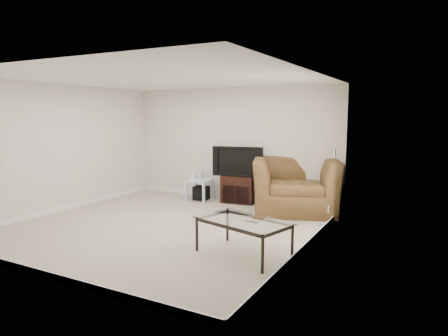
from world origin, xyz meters
The scene contains 18 objects.
floor centered at (0.00, 0.00, 0.00)m, with size 5.00×5.00×0.00m, color tan.
ceiling centered at (0.00, 0.00, 2.50)m, with size 5.00×5.00×0.00m, color white.
wall_back centered at (0.00, 2.50, 1.25)m, with size 5.00×0.02×2.50m, color silver.
wall_left centered at (-2.50, 0.00, 1.25)m, with size 0.02×5.00×2.50m, color silver.
wall_right centered at (2.50, 0.00, 1.25)m, with size 0.02×5.00×2.50m, color silver.
plate_back centered at (-1.40, 2.49, 1.25)m, with size 0.12×0.02×0.12m, color white.
plate_right_switch centered at (2.49, 1.60, 1.25)m, with size 0.02×0.09×0.13m, color white.
plate_right_outlet centered at (2.49, 1.30, 0.30)m, with size 0.02×0.08×0.12m, color white.
tv_stand centered at (0.30, 2.28, 0.30)m, with size 0.71×0.50×0.59m, color black, non-canonical shape.
dvd_player centered at (0.31, 2.24, 0.50)m, with size 0.41×0.28×0.06m, color black.
television centered at (0.31, 2.25, 0.92)m, with size 1.04×0.21×0.64m, color black.
side_table centered at (-0.58, 2.05, 0.24)m, with size 0.49×0.49×0.47m, color #CEE4FA, non-canonical shape.
subwoofer centered at (-0.55, 2.07, 0.17)m, with size 0.30×0.30×0.30m, color black.
game_console centered at (-0.69, 2.02, 0.58)m, with size 0.05×0.16×0.22m, color white.
game_case centered at (-0.52, 2.03, 0.56)m, with size 0.05×0.14×0.19m, color silver.
recliner centered at (1.64, 2.05, 0.71)m, with size 1.62×1.05×1.42m, color #513223.
coffee_table centered at (1.80, -0.68, 0.25)m, with size 1.27×0.72×0.50m, color black, non-canonical shape.
remote centered at (1.94, -0.72, 0.51)m, with size 0.20×0.06×0.02m, color #B2B2B7.
Camera 1 is at (4.05, -5.44, 1.92)m, focal length 32.00 mm.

